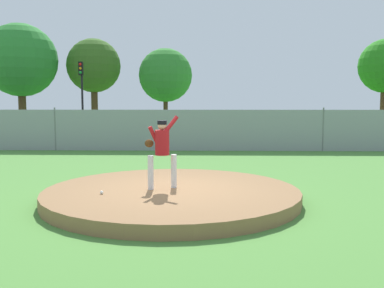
# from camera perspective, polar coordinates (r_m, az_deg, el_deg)

# --- Properties ---
(ground_plane) EXTENTS (80.00, 80.00, 0.00)m
(ground_plane) POSITION_cam_1_polar(r_m,az_deg,el_deg) (15.61, -1.08, -2.56)
(ground_plane) COLOR #4C8438
(asphalt_strip) EXTENTS (44.00, 7.00, 0.01)m
(asphalt_strip) POSITION_cam_1_polar(r_m,az_deg,el_deg) (24.05, -0.15, 0.32)
(asphalt_strip) COLOR #2B2B2D
(asphalt_strip) RESTS_ON ground_plane
(pitchers_mound) EXTENTS (5.74, 5.74, 0.27)m
(pitchers_mound) POSITION_cam_1_polar(r_m,az_deg,el_deg) (9.69, -2.72, -6.79)
(pitchers_mound) COLOR olive
(pitchers_mound) RESTS_ON ground_plane
(pitcher_youth) EXTENTS (0.78, 0.34, 1.65)m
(pitcher_youth) POSITION_cam_1_polar(r_m,az_deg,el_deg) (9.55, -4.09, -0.38)
(pitcher_youth) COLOR silver
(pitcher_youth) RESTS_ON pitchers_mound
(baseball) EXTENTS (0.07, 0.07, 0.07)m
(baseball) POSITION_cam_1_polar(r_m,az_deg,el_deg) (9.29, -12.02, -6.36)
(baseball) COLOR white
(baseball) RESTS_ON pitchers_mound
(chainlink_fence) EXTENTS (30.84, 0.07, 1.98)m
(chainlink_fence) POSITION_cam_1_polar(r_m,az_deg,el_deg) (19.50, -0.55, 1.86)
(chainlink_fence) COLOR gray
(chainlink_fence) RESTS_ON ground_plane
(parked_car_teal) EXTENTS (1.82, 4.33, 1.60)m
(parked_car_teal) POSITION_cam_1_polar(r_m,az_deg,el_deg) (24.73, 15.16, 2.04)
(parked_car_teal) COLOR #146066
(parked_car_teal) RESTS_ON ground_plane
(traffic_light_near) EXTENTS (0.28, 0.46, 4.91)m
(traffic_light_near) POSITION_cam_1_polar(r_m,az_deg,el_deg) (29.58, -14.59, 7.62)
(traffic_light_near) COLOR black
(traffic_light_near) RESTS_ON ground_plane
(tree_leaning_west) EXTENTS (5.43, 5.43, 8.08)m
(tree_leaning_west) POSITION_cam_1_polar(r_m,az_deg,el_deg) (34.81, -22.01, 10.35)
(tree_leaning_west) COLOR #4C331E
(tree_leaning_west) RESTS_ON ground_plane
(tree_bushy_near) EXTENTS (4.22, 4.22, 7.22)m
(tree_bushy_near) POSITION_cam_1_polar(r_m,az_deg,el_deg) (34.93, -13.05, 10.14)
(tree_bushy_near) COLOR #4C331E
(tree_bushy_near) RESTS_ON ground_plane
(tree_broad_right) EXTENTS (4.26, 4.26, 6.50)m
(tree_broad_right) POSITION_cam_1_polar(r_m,az_deg,el_deg) (34.37, -3.59, 9.17)
(tree_broad_right) COLOR #4C331E
(tree_broad_right) RESTS_ON ground_plane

